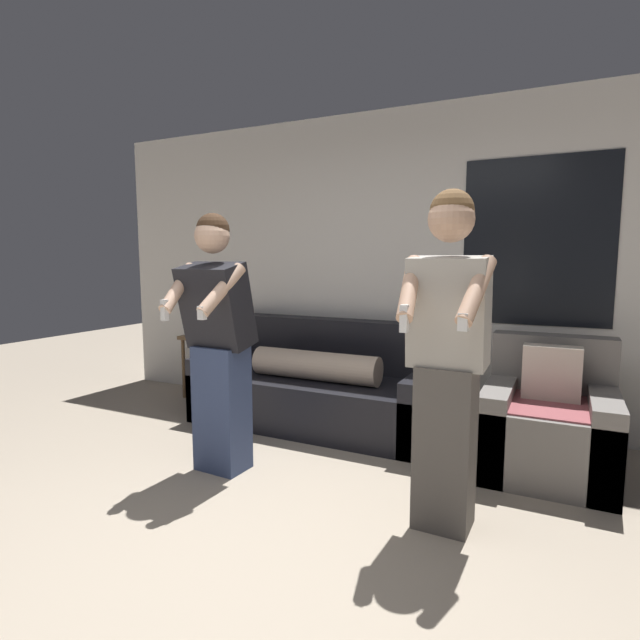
# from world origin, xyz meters

# --- Properties ---
(ground_plane) EXTENTS (14.00, 14.00, 0.00)m
(ground_plane) POSITION_xyz_m (0.00, 0.00, 0.00)
(ground_plane) COLOR tan
(wall_back) EXTENTS (6.08, 0.07, 2.70)m
(wall_back) POSITION_xyz_m (0.02, 2.63, 1.35)
(wall_back) COLOR silver
(wall_back) RESTS_ON ground_plane
(couch) EXTENTS (2.18, 0.93, 0.88)m
(couch) POSITION_xyz_m (-0.46, 2.14, 0.31)
(couch) COLOR black
(couch) RESTS_ON ground_plane
(armchair) EXTENTS (0.81, 0.87, 0.88)m
(armchair) POSITION_xyz_m (1.31, 1.92, 0.32)
(armchair) COLOR slate
(armchair) RESTS_ON ground_plane
(side_table) EXTENTS (0.44, 0.40, 0.79)m
(side_table) POSITION_xyz_m (-1.92, 2.37, 0.53)
(side_table) COLOR brown
(side_table) RESTS_ON ground_plane
(person_left) EXTENTS (0.50, 0.52, 1.71)m
(person_left) POSITION_xyz_m (-0.67, 0.95, 0.87)
(person_left) COLOR #384770
(person_left) RESTS_ON ground_plane
(person_right) EXTENTS (0.46, 0.47, 1.76)m
(person_right) POSITION_xyz_m (0.84, 0.89, 0.92)
(person_right) COLOR #56514C
(person_right) RESTS_ON ground_plane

